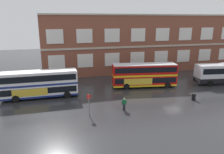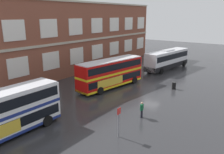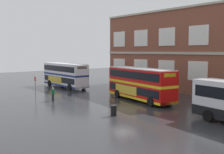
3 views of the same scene
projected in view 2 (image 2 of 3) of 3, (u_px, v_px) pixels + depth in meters
The scene contains 7 objects.
ground_plane at pixel (139, 86), 34.13m from camera, with size 120.00×120.00×0.00m, color #2B2B2D.
brick_terminal_building at pixel (71, 37), 43.20m from camera, with size 44.61×8.19×12.52m.
double_decker_middle at pixel (111, 73), 33.04m from camera, with size 11.26×4.20×4.07m.
touring_coach at pixel (167, 59), 44.13m from camera, with size 12.23×4.16×3.80m.
waiting_passenger at pixel (142, 109), 23.41m from camera, with size 0.64×0.29×1.70m.
bus_stand_flag at pixel (119, 120), 19.49m from camera, with size 0.44×0.10×2.70m.
station_litter_bin at pixel (174, 86), 32.52m from camera, with size 0.60×0.60×1.03m.
Camera 2 is at (-28.71, -13.87, 10.30)m, focal length 36.69 mm.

